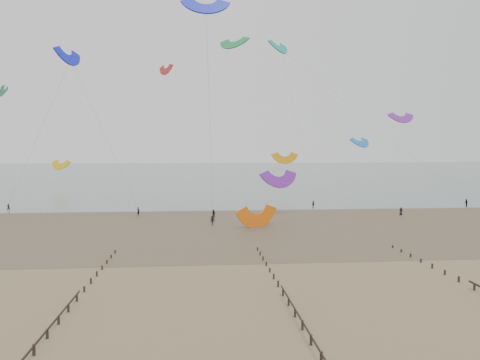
% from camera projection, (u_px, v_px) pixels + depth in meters
% --- Properties ---
extents(ground, '(500.00, 500.00, 0.00)m').
position_uv_depth(ground, '(233.00, 277.00, 47.87)').
color(ground, brown).
rests_on(ground, ground).
extents(sea_and_shore, '(500.00, 665.00, 0.03)m').
position_uv_depth(sea_and_shore, '(196.00, 223.00, 81.70)').
color(sea_and_shore, '#475654').
rests_on(sea_and_shore, ground).
extents(groynes, '(72.16, 50.16, 1.00)m').
position_uv_depth(groynes, '(319.00, 352.00, 29.26)').
color(groynes, black).
rests_on(groynes, ground).
extents(kitesurfer_lead, '(0.73, 0.71, 1.68)m').
position_uv_depth(kitesurfer_lead, '(138.00, 211.00, 90.73)').
color(kitesurfer_lead, black).
rests_on(kitesurfer_lead, ground).
extents(kitesurfers, '(111.93, 29.23, 1.75)m').
position_uv_depth(kitesurfers, '(337.00, 208.00, 95.88)').
color(kitesurfers, black).
rests_on(kitesurfers, ground).
extents(grounded_kite, '(9.03, 8.55, 3.93)m').
position_uv_depth(grounded_kite, '(257.00, 227.00, 78.33)').
color(grounded_kite, orange).
rests_on(grounded_kite, ground).
extents(kites_airborne, '(240.41, 102.89, 39.95)m').
position_uv_depth(kites_airborne, '(198.00, 118.00, 131.73)').
color(kites_airborne, '#EF4D93').
rests_on(kites_airborne, ground).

